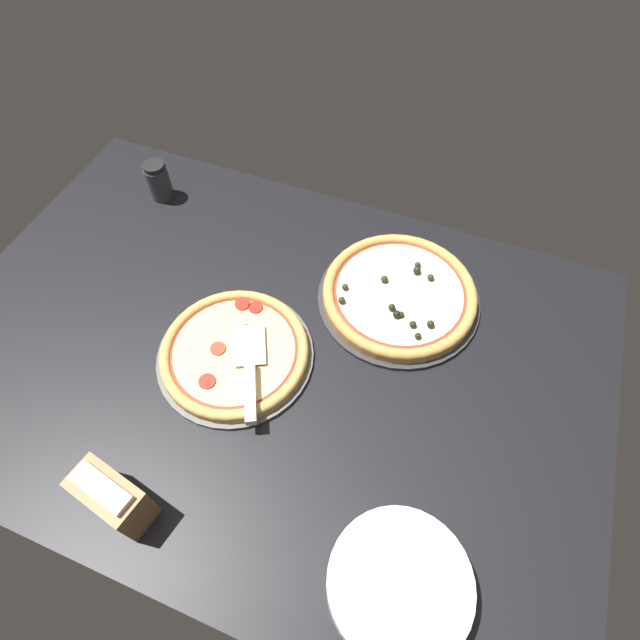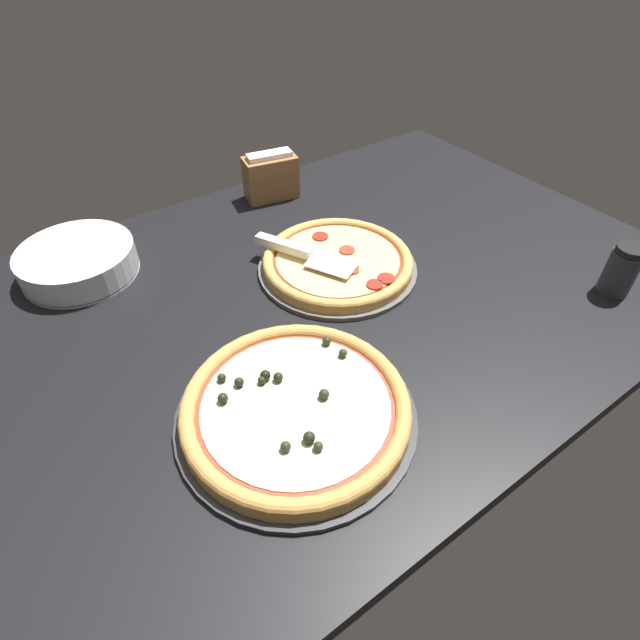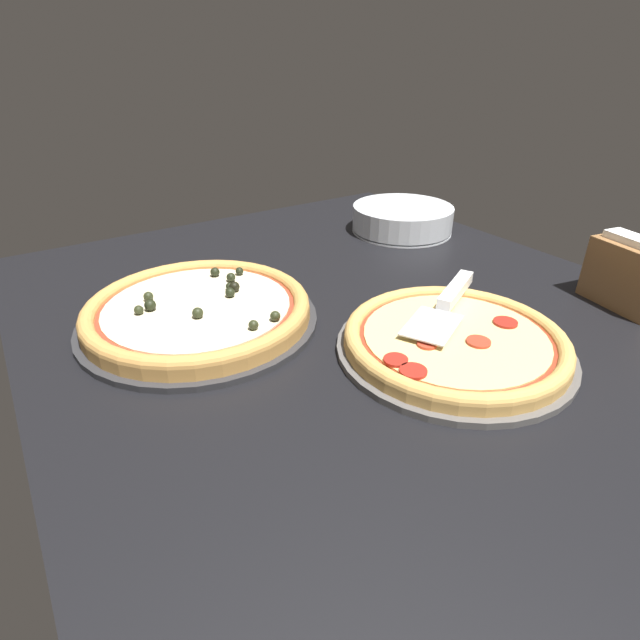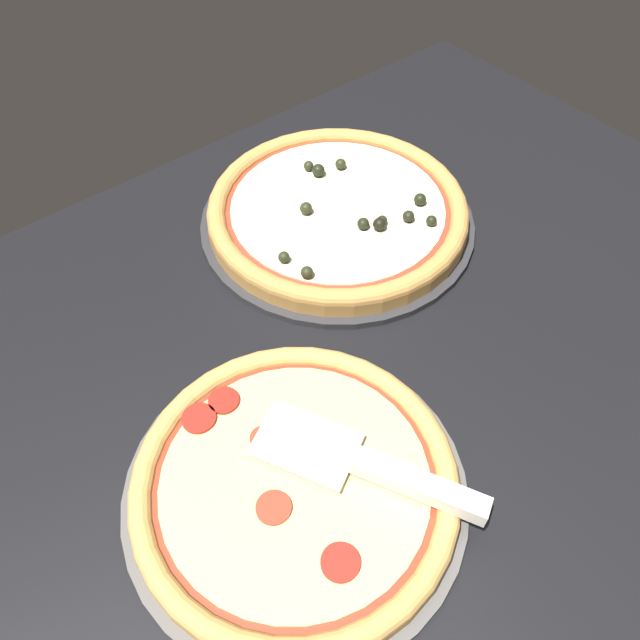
% 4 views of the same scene
% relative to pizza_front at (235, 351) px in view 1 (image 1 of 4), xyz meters
% --- Properties ---
extents(ground_plane, '(1.50, 1.03, 0.04)m').
position_rel_pizza_front_xyz_m(ground_plane, '(0.05, 0.04, -0.04)').
color(ground_plane, black).
extents(pizza_pan_front, '(0.35, 0.35, 0.01)m').
position_rel_pizza_front_xyz_m(pizza_pan_front, '(0.00, -0.00, -0.02)').
color(pizza_pan_front, '#565451').
rests_on(pizza_pan_front, ground_plane).
extents(pizza_front, '(0.32, 0.32, 0.03)m').
position_rel_pizza_front_xyz_m(pizza_front, '(0.00, 0.00, 0.00)').
color(pizza_front, tan).
rests_on(pizza_front, pizza_pan_front).
extents(pizza_pan_back, '(0.38, 0.38, 0.01)m').
position_rel_pizza_front_xyz_m(pizza_pan_back, '(0.29, 0.28, -0.02)').
color(pizza_pan_back, '#2D2D30').
rests_on(pizza_pan_back, ground_plane).
extents(pizza_back, '(0.36, 0.36, 0.04)m').
position_rel_pizza_front_xyz_m(pizza_back, '(0.29, 0.28, 0.00)').
color(pizza_back, '#C68E47').
rests_on(pizza_back, pizza_pan_back).
extents(serving_spatula, '(0.15, 0.23, 0.02)m').
position_rel_pizza_front_xyz_m(serving_spatula, '(0.07, -0.06, 0.02)').
color(serving_spatula, silver).
rests_on(serving_spatula, pizza_front).
extents(plate_stack, '(0.24, 0.24, 0.06)m').
position_rel_pizza_front_xyz_m(plate_stack, '(0.46, -0.31, 0.01)').
color(plate_stack, silver).
rests_on(plate_stack, ground_plane).
extents(parmesan_shaker, '(0.06, 0.06, 0.11)m').
position_rel_pizza_front_xyz_m(parmesan_shaker, '(-0.42, 0.39, 0.03)').
color(parmesan_shaker, '#333338').
rests_on(parmesan_shaker, ground_plane).
extents(napkin_holder, '(0.14, 0.09, 0.12)m').
position_rel_pizza_front_xyz_m(napkin_holder, '(-0.05, -0.36, 0.04)').
color(napkin_holder, olive).
rests_on(napkin_holder, ground_plane).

